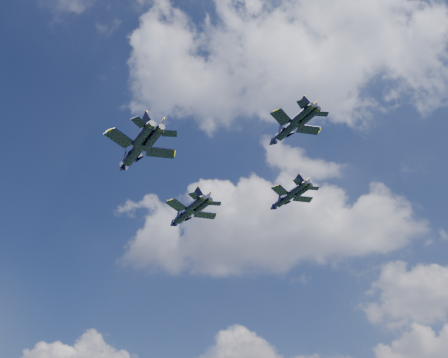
% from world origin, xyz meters
% --- Properties ---
extents(jet_lead, '(16.06, 14.47, 4.17)m').
position_xyz_m(jet_lead, '(-9.77, 17.83, 62.17)').
color(jet_lead, black).
extents(jet_left, '(16.28, 15.72, 4.35)m').
position_xyz_m(jet_left, '(-10.59, -10.00, 60.53)').
color(jet_left, black).
extents(jet_right, '(12.94, 12.20, 3.42)m').
position_xyz_m(jet_right, '(14.38, 16.89, 62.23)').
color(jet_right, black).
extents(jet_slot, '(12.70, 12.01, 3.36)m').
position_xyz_m(jet_slot, '(18.59, -7.65, 62.01)').
color(jet_slot, black).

